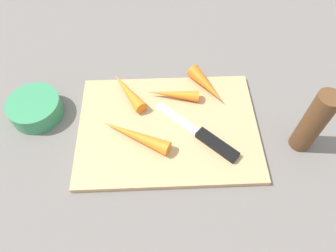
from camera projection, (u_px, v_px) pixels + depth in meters
The scene contains 9 objects.
ground_plane at pixel (168, 129), 0.63m from camera, with size 1.40×1.40×0.00m, color slate.
cutting_board at pixel (168, 128), 0.62m from camera, with size 0.36×0.26×0.01m, color tan.
knife at pixel (211, 141), 0.59m from camera, with size 0.16×0.15×0.01m.
carrot_longest at pixel (135, 135), 0.59m from camera, with size 0.03×0.03×0.14m, color orange.
carrot_short at pixel (173, 94), 0.65m from camera, with size 0.02×0.02×0.11m, color orange.
carrot_shortest at pixel (207, 85), 0.66m from camera, with size 0.03×0.03×0.10m, color orange.
carrot_long at pixel (128, 91), 0.65m from camera, with size 0.03×0.03×0.11m, color orange.
small_bowl at pixel (35, 108), 0.63m from camera, with size 0.11×0.11×0.04m, color #388C59.
pepper_grinder at pixel (313, 123), 0.55m from camera, with size 0.04×0.04×0.15m, color brown.
Camera 1 is at (0.01, 0.34, 0.52)m, focal length 32.72 mm.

